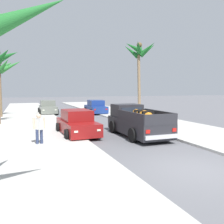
% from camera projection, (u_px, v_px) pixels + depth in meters
% --- Properties ---
extents(ground_plane, '(160.00, 160.00, 0.00)m').
position_uv_depth(ground_plane, '(195.00, 170.00, 8.21)').
color(ground_plane, slate).
extents(sidewalk_left, '(5.11, 60.00, 0.12)m').
position_uv_depth(sidewalk_left, '(31.00, 126.00, 17.61)').
color(sidewalk_left, beige).
rests_on(sidewalk_left, ground).
extents(sidewalk_right, '(5.11, 60.00, 0.12)m').
position_uv_depth(sidewalk_right, '(146.00, 120.00, 21.09)').
color(sidewalk_right, beige).
rests_on(sidewalk_right, ground).
extents(curb_left, '(0.16, 60.00, 0.10)m').
position_uv_depth(curb_left, '(47.00, 125.00, 18.02)').
color(curb_left, silver).
rests_on(curb_left, ground).
extents(curb_right, '(0.16, 60.00, 0.10)m').
position_uv_depth(curb_right, '(134.00, 121.00, 20.67)').
color(curb_right, silver).
rests_on(curb_right, ground).
extents(pickup_truck, '(2.26, 5.23, 1.80)m').
position_uv_depth(pickup_truck, '(136.00, 122.00, 14.19)').
color(pickup_truck, '#28282D').
rests_on(pickup_truck, ground).
extents(car_left_near, '(2.12, 4.30, 1.54)m').
position_uv_depth(car_left_near, '(77.00, 124.00, 14.30)').
color(car_left_near, maroon).
rests_on(car_left_near, ground).
extents(car_right_near, '(2.10, 4.29, 1.54)m').
position_uv_depth(car_right_near, '(48.00, 108.00, 26.76)').
color(car_right_near, slate).
rests_on(car_right_near, ground).
extents(car_left_mid, '(2.15, 4.31, 1.54)m').
position_uv_depth(car_left_mid, '(96.00, 107.00, 27.09)').
color(car_left_mid, navy).
rests_on(car_left_mid, ground).
extents(palm_tree_right_mid, '(3.63, 3.58, 7.94)m').
position_uv_depth(palm_tree_right_mid, '(140.00, 54.00, 26.06)').
color(palm_tree_right_mid, '#846B4C').
rests_on(palm_tree_right_mid, ground).
extents(pedestrian, '(0.57, 0.43, 1.59)m').
position_uv_depth(pedestrian, '(39.00, 128.00, 11.54)').
color(pedestrian, navy).
rests_on(pedestrian, ground).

